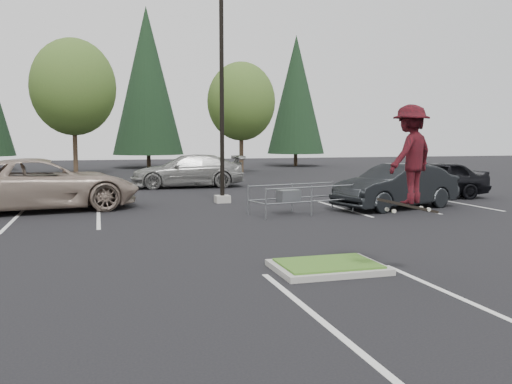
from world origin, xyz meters
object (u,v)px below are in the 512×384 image
object	(u,v)px
car_l_tan	(42,184)
car_r_black	(432,179)
conif_c	(296,95)
cart_corral	(292,196)
skateboarder	(409,155)
conif_b	(147,81)
decid_b	(73,90)
decid_c	(241,104)
car_r_charc	(396,186)
light_pole	(222,93)
car_far_silver	(188,171)

from	to	relation	value
car_l_tan	car_r_black	xyz separation A→B (m)	(16.50, -0.37, -0.13)
conif_c	cart_corral	xyz separation A→B (m)	(-11.91, -31.59, -6.19)
skateboarder	conif_b	bearing A→B (deg)	-116.57
decid_b	skateboarder	xyz separation A→B (m)	(7.21, -31.53, -3.67)
skateboarder	decid_c	bearing A→B (deg)	-127.06
decid_b	decid_c	world-z (taller)	decid_b
decid_c	car_r_charc	bearing A→B (deg)	-88.64
skateboarder	car_r_black	distance (m)	15.06
decid_b	conif_b	xyz separation A→B (m)	(6.01, 9.97, 1.81)
cart_corral	car_r_charc	xyz separation A→B (m)	(4.41, 0.40, 0.19)
conif_c	light_pole	bearing A→B (deg)	-116.15
car_l_tan	car_r_charc	xyz separation A→B (m)	(13.00, -3.18, -0.13)
car_l_tan	decid_b	bearing A→B (deg)	-10.39
cart_corral	car_far_silver	size ratio (longest dim) A/B	0.63
car_l_tan	car_far_silver	bearing A→B (deg)	-48.86
conif_c	car_l_tan	world-z (taller)	conif_c
car_l_tan	conif_b	bearing A→B (deg)	-21.55
cart_corral	car_far_silver	bearing A→B (deg)	87.11
cart_corral	light_pole	bearing A→B (deg)	99.42
decid_b	car_r_charc	distance (m)	26.02
conif_b	conif_c	distance (m)	14.07
conif_b	car_r_black	world-z (taller)	conif_b
car_r_black	car_far_silver	world-z (taller)	car_far_silver
light_pole	conif_b	size ratio (longest dim) A/B	0.70
decid_c	car_r_charc	size ratio (longest dim) A/B	1.63
conif_c	cart_corral	world-z (taller)	conif_c
car_r_black	car_far_silver	size ratio (longest dim) A/B	0.81
conif_b	skateboarder	xyz separation A→B (m)	(1.20, -41.50, -5.48)
skateboarder	car_l_tan	bearing A→B (deg)	-86.60
light_pole	decid_b	bearing A→B (deg)	109.35
conif_b	car_r_black	xyz separation A→B (m)	(10.00, -29.37, -7.00)
decid_c	conif_b	size ratio (longest dim) A/B	0.58
car_l_tan	car_r_charc	world-z (taller)	car_l_tan
decid_c	conif_b	world-z (taller)	conif_b
car_far_silver	car_l_tan	bearing A→B (deg)	-37.68
light_pole	car_far_silver	distance (m)	8.41
skateboarder	conif_c	bearing A→B (deg)	-135.77
decid_b	conif_b	size ratio (longest dim) A/B	0.66
cart_corral	decid_b	bearing A→B (deg)	97.84
skateboarder	cart_corral	bearing A→B (deg)	-123.94
light_pole	decid_c	size ratio (longest dim) A/B	1.21
decid_b	car_r_black	size ratio (longest dim) A/B	1.94
decid_c	conif_b	bearing A→B (deg)	119.32
cart_corral	car_far_silver	xyz separation A→B (m)	(-1.84, 11.65, 0.24)
decid_c	conif_b	distance (m)	12.51
conif_c	skateboarder	distance (m)	42.71
conif_b	cart_corral	xyz separation A→B (m)	(2.09, -32.59, -7.19)
conif_b	cart_corral	size ratio (longest dim) A/B	3.75
conif_b	car_l_tan	bearing A→B (deg)	-102.63
decid_b	light_pole	bearing A→B (deg)	-70.65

